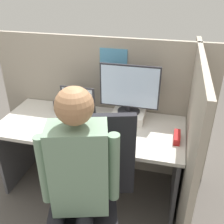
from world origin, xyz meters
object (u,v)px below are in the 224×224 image
paper_box (128,115)px  laptop (76,113)px  office_chair (92,195)px  pen_cup (57,106)px  stapler (177,137)px  carrot_toy (85,136)px  person (74,182)px  monitor (129,89)px

paper_box → laptop: (-0.47, -0.09, 0.02)m
office_chair → pen_cup: (-0.60, 0.80, 0.22)m
stapler → office_chair: office_chair is taller
carrot_toy → person: size_ratio=0.09×
monitor → office_chair: bearing=-96.7°
paper_box → office_chair: office_chair is taller
laptop → carrot_toy: bearing=-57.0°
office_chair → laptop: bearing=117.9°
stapler → office_chair: (-0.53, -0.56, -0.19)m
paper_box → office_chair: 0.83m
laptop → person: person is taller
paper_box → laptop: size_ratio=0.89×
laptop → carrot_toy: size_ratio=2.53×
stapler → monitor: bearing=151.1°
paper_box → laptop: 0.48m
monitor → laptop: size_ratio=1.61×
office_chair → person: (-0.05, -0.16, 0.25)m
paper_box → monitor: 0.26m
monitor → carrot_toy: monitor is taller
paper_box → stapler: paper_box is taller
laptop → stapler: (0.90, -0.14, -0.03)m
office_chair → stapler: bearing=46.8°
carrot_toy → person: (0.13, -0.56, 0.06)m
monitor → person: person is taller
paper_box → carrot_toy: size_ratio=2.25×
stapler → office_chair: bearing=-133.2°
person → pen_cup: bearing=119.8°
paper_box → office_chair: bearing=-96.7°
paper_box → carrot_toy: 0.48m
laptop → office_chair: (0.37, -0.70, -0.22)m
laptop → office_chair: bearing=-62.1°
paper_box → monitor: bearing=90.0°
monitor → pen_cup: (-0.69, -0.00, -0.25)m
monitor → office_chair: monitor is taller
paper_box → person: size_ratio=0.21×
paper_box → pen_cup: size_ratio=2.97×
monitor → laptop: 0.53m
person → pen_cup: size_ratio=14.42×
paper_box → person: person is taller
office_chair → monitor: bearing=83.3°
carrot_toy → pen_cup: (-0.42, 0.39, 0.02)m
laptop → person: bearing=-69.4°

